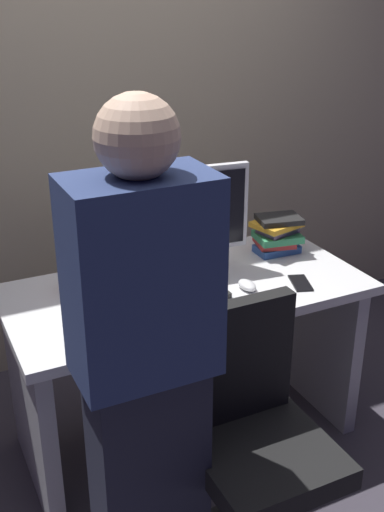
# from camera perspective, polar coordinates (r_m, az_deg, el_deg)

# --- Properties ---
(ground_plane) EXTENTS (9.00, 9.00, 0.00)m
(ground_plane) POSITION_cam_1_polar(r_m,az_deg,el_deg) (2.95, -0.44, -15.85)
(ground_plane) COLOR #3D3842
(wall_back) EXTENTS (6.40, 0.10, 3.00)m
(wall_back) POSITION_cam_1_polar(r_m,az_deg,el_deg) (3.16, -8.07, 16.55)
(wall_back) COLOR tan
(wall_back) RESTS_ON ground
(desk) EXTENTS (1.45, 0.70, 0.75)m
(desk) POSITION_cam_1_polar(r_m,az_deg,el_deg) (2.65, -0.47, -7.19)
(desk) COLOR white
(desk) RESTS_ON ground
(office_chair) EXTENTS (0.52, 0.52, 0.94)m
(office_chair) POSITION_cam_1_polar(r_m,az_deg,el_deg) (2.22, 5.72, -17.39)
(office_chair) COLOR black
(office_chair) RESTS_ON ground
(person_at_desk) EXTENTS (0.40, 0.24, 1.64)m
(person_at_desk) POSITION_cam_1_polar(r_m,az_deg,el_deg) (1.86, -4.25, -10.45)
(person_at_desk) COLOR #262838
(person_at_desk) RESTS_ON ground
(monitor) EXTENTS (0.54, 0.16, 0.46)m
(monitor) POSITION_cam_1_polar(r_m,az_deg,el_deg) (2.55, -0.60, 3.69)
(monitor) COLOR silver
(monitor) RESTS_ON desk
(keyboard) EXTENTS (0.43, 0.15, 0.02)m
(keyboard) POSITION_cam_1_polar(r_m,az_deg,el_deg) (2.40, -1.56, -4.08)
(keyboard) COLOR #262626
(keyboard) RESTS_ON desk
(mouse) EXTENTS (0.06, 0.10, 0.03)m
(mouse) POSITION_cam_1_polar(r_m,az_deg,el_deg) (2.52, 5.02, -2.65)
(mouse) COLOR white
(mouse) RESTS_ON desk
(cup_near_keyboard) EXTENTS (0.07, 0.07, 0.10)m
(cup_near_keyboard) POSITION_cam_1_polar(r_m,az_deg,el_deg) (2.22, -9.49, -5.75)
(cup_near_keyboard) COLOR silver
(cup_near_keyboard) RESTS_ON desk
(cup_by_monitor) EXTENTS (0.07, 0.07, 0.08)m
(cup_by_monitor) POSITION_cam_1_polar(r_m,az_deg,el_deg) (2.54, -10.93, -2.14)
(cup_by_monitor) COLOR #D84C3F
(cup_by_monitor) RESTS_ON desk
(book_stack) EXTENTS (0.23, 0.20, 0.17)m
(book_stack) POSITION_cam_1_polar(r_m,az_deg,el_deg) (2.84, 7.71, 1.99)
(book_stack) COLOR #3359A5
(book_stack) RESTS_ON desk
(cell_phone) EXTENTS (0.11, 0.16, 0.01)m
(cell_phone) POSITION_cam_1_polar(r_m,az_deg,el_deg) (2.59, 9.80, -2.42)
(cell_phone) COLOR black
(cell_phone) RESTS_ON desk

